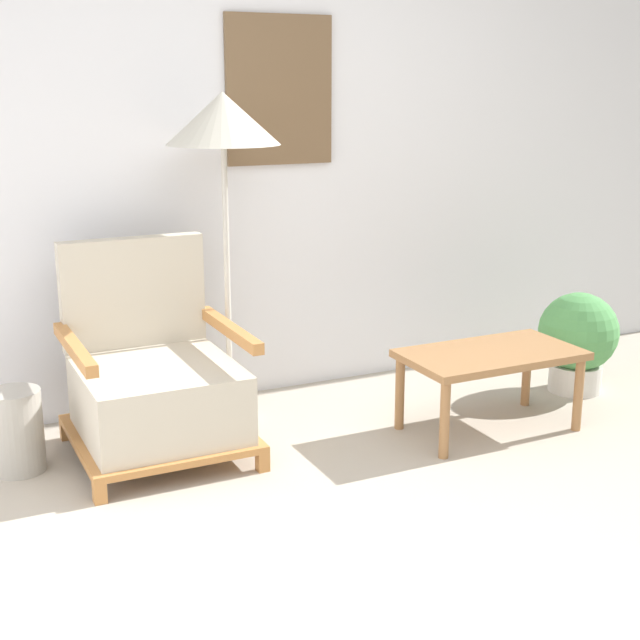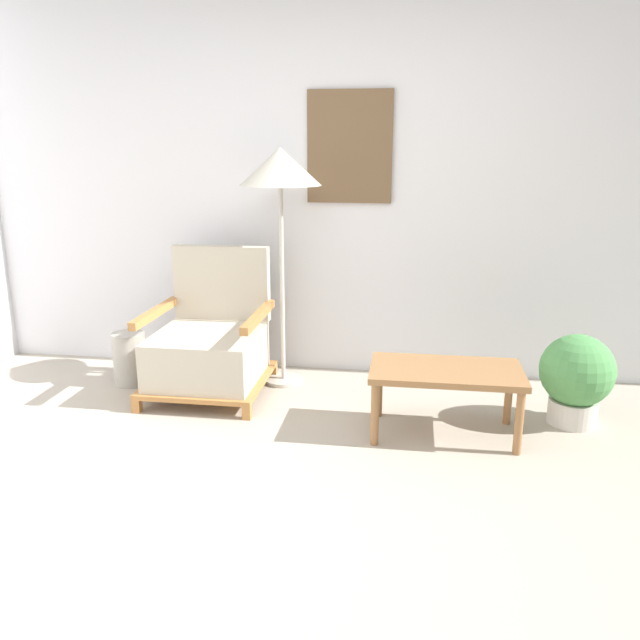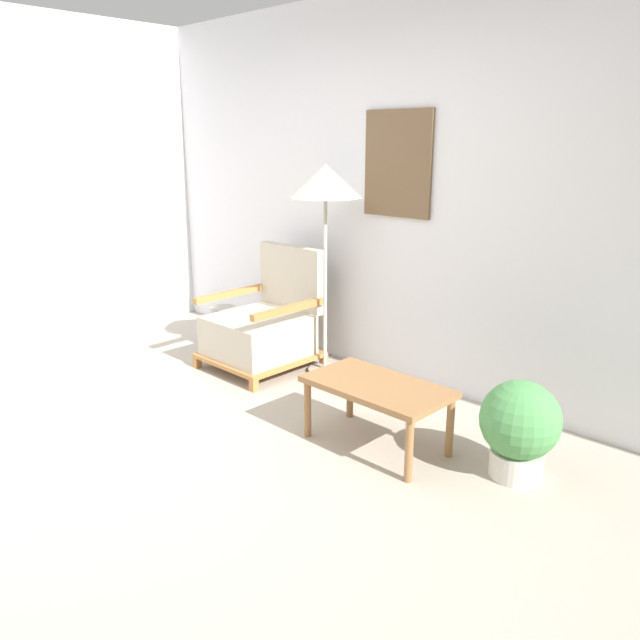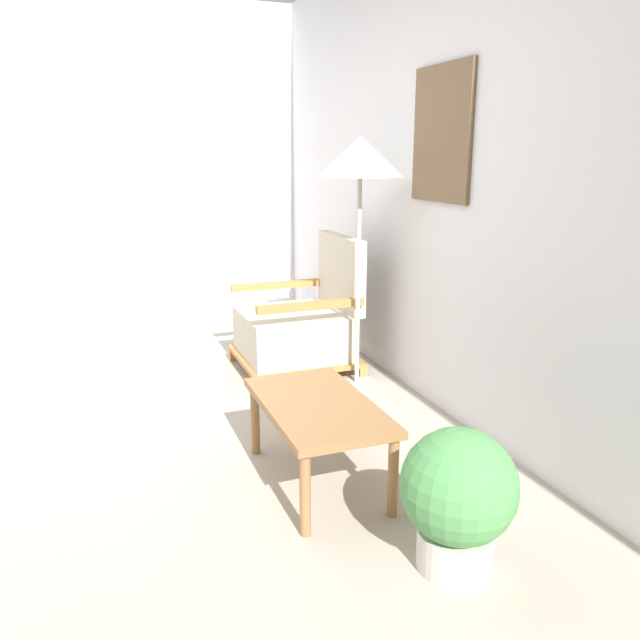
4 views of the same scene
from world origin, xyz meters
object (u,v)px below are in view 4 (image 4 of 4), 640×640
Objects in this scene: floor_lamp at (360,165)px; coffee_table at (317,413)px; armchair at (299,326)px; vase at (282,323)px; potted_plant at (458,495)px.

coffee_table is at bearing -32.31° from floor_lamp.
vase is (-0.58, 0.06, -0.13)m from armchair.
vase is at bearing 174.48° from armchair.
vase is 0.67× the size of potted_plant.
floor_lamp reaches higher than armchair.
floor_lamp is at bearing 29.08° from armchair.
potted_plant is at bearing -4.62° from vase.
potted_plant is at bearing -4.38° from armchair.
floor_lamp is at bearing 10.27° from vase.
potted_plant is (0.75, 0.25, -0.05)m from coffee_table.
vase is at bearing 166.97° from coffee_table.
armchair is 2.57× the size of vase.
vase is (-2.06, 0.48, -0.16)m from coffee_table.
floor_lamp is 1.62m from coffee_table.
armchair is at bearing 164.12° from coffee_table.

